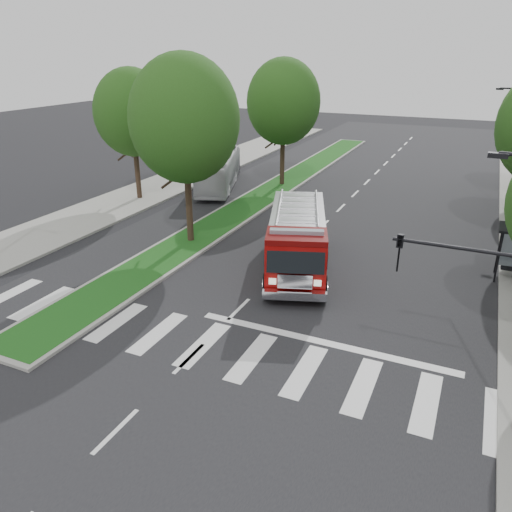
{
  "coord_description": "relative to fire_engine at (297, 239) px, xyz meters",
  "views": [
    {
      "loc": [
        8.36,
        -16.64,
        10.18
      ],
      "look_at": [
        0.02,
        1.72,
        1.8
      ],
      "focal_mm": 35.0,
      "sensor_mm": 36.0,
      "label": 1
    }
  ],
  "objects": [
    {
      "name": "median",
      "position": [
        -6.68,
        12.81,
        -1.42
      ],
      "size": [
        3.0,
        50.0,
        0.15
      ],
      "color": "gray",
      "rests_on": "ground"
    },
    {
      "name": "fire_engine",
      "position": [
        0.0,
        0.0,
        0.0
      ],
      "size": [
        5.44,
        9.36,
        3.11
      ],
      "rotation": [
        0.0,
        0.0,
        0.33
      ],
      "color": "#570504",
      "rests_on": "ground"
    },
    {
      "name": "tree_median_far",
      "position": [
        -6.68,
        14.81,
        4.99
      ],
      "size": [
        5.6,
        5.6,
        9.72
      ],
      "color": "black",
      "rests_on": "ground"
    },
    {
      "name": "ground",
      "position": [
        -0.68,
        -5.19,
        -1.49
      ],
      "size": [
        140.0,
        140.0,
        0.0
      ],
      "primitive_type": "plane",
      "color": "black",
      "rests_on": "ground"
    },
    {
      "name": "city_bus",
      "position": [
        -11.04,
        12.35,
        -0.13
      ],
      "size": [
        5.52,
        9.99,
        2.73
      ],
      "primitive_type": "imported",
      "rotation": [
        0.0,
        0.0,
        0.35
      ],
      "color": "silver",
      "rests_on": "ground"
    },
    {
      "name": "tree_left_mid",
      "position": [
        -14.68,
        6.81,
        4.67
      ],
      "size": [
        5.2,
        5.2,
        9.16
      ],
      "color": "black",
      "rests_on": "ground"
    },
    {
      "name": "sidewalk_left",
      "position": [
        -15.18,
        4.81,
        -1.42
      ],
      "size": [
        5.0,
        80.0,
        0.15
      ],
      "primitive_type": "cube",
      "color": "gray",
      "rests_on": "ground"
    },
    {
      "name": "tree_median_near",
      "position": [
        -6.68,
        0.81,
        5.32
      ],
      "size": [
        5.8,
        5.8,
        10.16
      ],
      "color": "black",
      "rests_on": "ground"
    }
  ]
}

